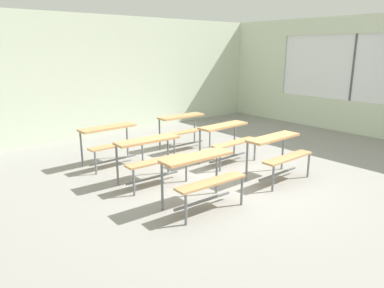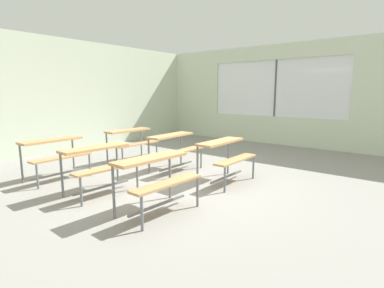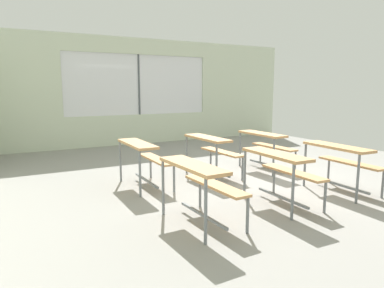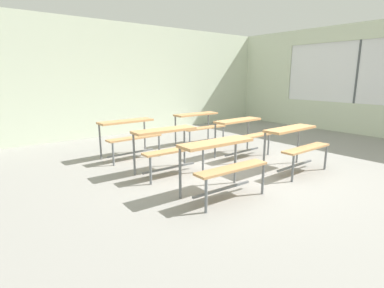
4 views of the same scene
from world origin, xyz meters
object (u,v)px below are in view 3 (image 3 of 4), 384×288
at_px(desk_bench_r1c0, 282,165).
at_px(desk_bench_r1c1, 212,146).
at_px(desk_bench_r0c0, 342,156).
at_px(desk_bench_r2c0, 201,178).
at_px(desk_bench_r2c1, 144,153).
at_px(desk_bench_r0c1, 266,141).

height_order(desk_bench_r1c0, desk_bench_r1c1, same).
bearing_deg(desk_bench_r0c0, desk_bench_r1c0, 93.39).
xyz_separation_m(desk_bench_r1c0, desk_bench_r2c0, (-0.05, 1.30, 0.00)).
bearing_deg(desk_bench_r1c1, desk_bench_r2c1, 89.29).
distance_m(desk_bench_r0c0, desk_bench_r0c1, 1.73).
distance_m(desk_bench_r0c1, desk_bench_r1c1, 1.23).
height_order(desk_bench_r2c0, desk_bench_r2c1, same).
height_order(desk_bench_r0c1, desk_bench_r2c0, same).
relative_size(desk_bench_r1c1, desk_bench_r2c0, 1.00).
bearing_deg(desk_bench_r2c0, desk_bench_r1c0, -89.40).
bearing_deg(desk_bench_r2c1, desk_bench_r2c0, -178.71).
bearing_deg(desk_bench_r0c1, desk_bench_r2c0, 124.89).
bearing_deg(desk_bench_r1c0, desk_bench_r0c0, -86.79).
height_order(desk_bench_r1c0, desk_bench_r2c1, same).
relative_size(desk_bench_r0c0, desk_bench_r2c1, 1.01).
height_order(desk_bench_r0c1, desk_bench_r1c1, same).
height_order(desk_bench_r0c0, desk_bench_r2c0, same).
relative_size(desk_bench_r0c1, desk_bench_r2c0, 0.99).
xyz_separation_m(desk_bench_r0c1, desk_bench_r1c1, (0.02, 1.23, 0.00)).
height_order(desk_bench_r0c1, desk_bench_r1c0, same).
bearing_deg(desk_bench_r2c0, desk_bench_r0c0, -89.99).
bearing_deg(desk_bench_r1c1, desk_bench_r0c0, -146.50).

